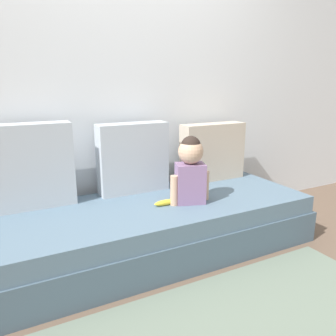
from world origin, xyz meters
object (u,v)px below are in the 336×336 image
at_px(toddler, 190,169).
at_px(banana, 165,202).
at_px(couch, 152,229).
at_px(throw_pillow_center, 133,158).
at_px(throw_pillow_right, 212,152).
at_px(throw_pillow_left, 30,167).

xyz_separation_m(toddler, banana, (-0.19, 0.02, -0.23)).
xyz_separation_m(couch, throw_pillow_center, (0.00, 0.33, 0.46)).
xyz_separation_m(couch, toddler, (0.27, -0.09, 0.44)).
bearing_deg(throw_pillow_right, throw_pillow_center, 180.00).
bearing_deg(throw_pillow_left, banana, -25.49).
bearing_deg(throw_pillow_center, throw_pillow_right, 0.00).
bearing_deg(couch, throw_pillow_center, 90.00).
distance_m(throw_pillow_left, toddler, 1.09).
bearing_deg(throw_pillow_center, throw_pillow_left, 180.00).
distance_m(couch, throw_pillow_center, 0.56).
relative_size(throw_pillow_left, throw_pillow_right, 1.00).
distance_m(throw_pillow_right, banana, 0.80).
xyz_separation_m(throw_pillow_left, throw_pillow_center, (0.74, 0.00, -0.02)).
relative_size(couch, throw_pillow_center, 4.41).
bearing_deg(throw_pillow_left, couch, -24.00).
height_order(throw_pillow_center, throw_pillow_right, throw_pillow_center).
xyz_separation_m(throw_pillow_left, throw_pillow_right, (1.49, 0.00, -0.04)).
bearing_deg(toddler, couch, 162.07).
height_order(couch, toddler, toddler).
height_order(throw_pillow_left, banana, throw_pillow_left).
distance_m(toddler, banana, 0.30).
relative_size(throw_pillow_left, toddler, 1.20).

